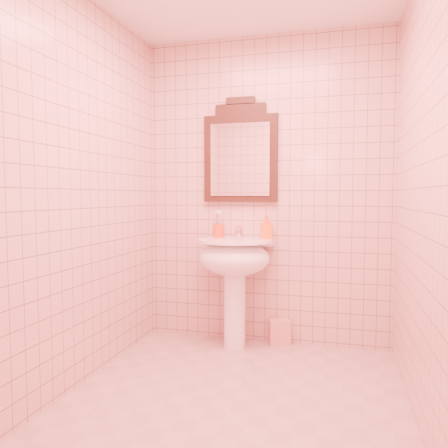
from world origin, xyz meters
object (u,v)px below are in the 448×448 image
(soap_dispenser, at_px, (267,227))
(towel, at_px, (279,332))
(toothbrush_cup, at_px, (218,231))
(mirror, at_px, (240,154))
(pedestal_sink, at_px, (235,265))

(soap_dispenser, xyz_separation_m, towel, (0.11, 0.02, -0.86))
(toothbrush_cup, relative_size, soap_dispenser, 1.07)
(mirror, height_order, toothbrush_cup, mirror)
(pedestal_sink, xyz_separation_m, mirror, (0.00, 0.20, 0.89))
(pedestal_sink, height_order, towel, pedestal_sink)
(toothbrush_cup, distance_m, towel, 0.97)
(pedestal_sink, xyz_separation_m, toothbrush_cup, (-0.18, 0.16, 0.26))
(toothbrush_cup, bearing_deg, soap_dispenser, -1.52)
(soap_dispenser, bearing_deg, towel, -5.29)
(pedestal_sink, bearing_deg, toothbrush_cup, 137.92)
(pedestal_sink, relative_size, towel, 4.28)
(mirror, distance_m, soap_dispenser, 0.64)
(pedestal_sink, height_order, toothbrush_cup, toothbrush_cup)
(mirror, xyz_separation_m, toothbrush_cup, (-0.18, -0.04, -0.63))
(mirror, distance_m, towel, 1.49)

